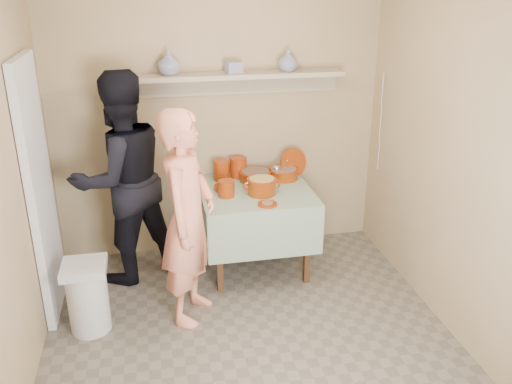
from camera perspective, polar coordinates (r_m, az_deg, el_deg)
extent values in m
plane|color=#665E50|center=(4.01, 0.03, -16.93)|extent=(3.50, 3.50, 0.00)
cube|color=silver|center=(4.37, -21.74, 0.00)|extent=(0.06, 0.70, 2.00)
cylinder|color=maroon|center=(4.94, -3.66, 2.28)|extent=(0.14, 0.14, 0.19)
cylinder|color=maroon|center=(5.02, -1.87, 2.62)|extent=(0.16, 0.16, 0.19)
cylinder|color=maroon|center=(4.58, -3.15, 0.36)|extent=(0.14, 0.14, 0.14)
cylinder|color=maroon|center=(4.74, -3.53, 0.47)|extent=(0.15, 0.15, 0.05)
cylinder|color=maroon|center=(5.06, 3.95, 3.08)|extent=(0.29, 0.16, 0.27)
imported|color=navy|center=(4.87, 3.38, 13.64)|extent=(0.22, 0.22, 0.19)
imported|color=navy|center=(4.74, -9.16, 13.30)|extent=(0.28, 0.28, 0.21)
cube|color=navy|center=(4.78, -2.35, 12.96)|extent=(0.16, 0.13, 0.10)
imported|color=#ED8666|center=(4.05, -7.16, -2.79)|extent=(0.61, 0.72, 1.66)
imported|color=black|center=(4.69, -13.96, 1.32)|extent=(1.11, 1.02, 1.83)
cube|color=tan|center=(5.01, -4.02, 7.86)|extent=(3.00, 0.02, 2.60)
cube|color=tan|center=(1.89, 11.35, -18.90)|extent=(3.00, 0.02, 2.60)
cube|color=tan|center=(3.92, 22.22, 2.19)|extent=(0.02, 3.50, 2.60)
cube|color=#4C2D16|center=(4.54, -3.87, -6.54)|extent=(0.05, 0.05, 0.71)
cube|color=#4C2D16|center=(4.68, 5.43, -5.64)|extent=(0.05, 0.05, 0.71)
cube|color=#4C2D16|center=(5.21, -5.01, -2.61)|extent=(0.05, 0.05, 0.71)
cube|color=#4C2D16|center=(5.34, 3.11, -1.94)|extent=(0.05, 0.05, 0.71)
cube|color=#4C2D16|center=(4.77, -0.09, -0.01)|extent=(0.90, 0.90, 0.04)
cube|color=#1E5932|center=(4.76, -0.09, 0.26)|extent=(0.96, 0.96, 0.01)
cube|color=#1E5932|center=(4.42, 1.14, -4.59)|extent=(0.96, 0.01, 0.44)
cube|color=#1E5932|center=(5.28, -1.11, -0.01)|extent=(0.96, 0.01, 0.44)
cube|color=#1E5932|center=(4.78, -5.74, -2.55)|extent=(0.01, 0.96, 0.44)
cube|color=#1E5932|center=(4.96, 5.37, -1.64)|extent=(0.01, 0.96, 0.44)
cylinder|color=#692101|center=(4.93, -0.09, 1.70)|extent=(0.28, 0.28, 0.09)
cylinder|color=maroon|center=(4.91, -0.09, 2.15)|extent=(0.30, 0.30, 0.01)
cylinder|color=brown|center=(4.92, -0.09, 1.97)|extent=(0.25, 0.25, 0.05)
cylinder|color=#692101|center=(4.99, 2.92, 1.92)|extent=(0.26, 0.26, 0.09)
cylinder|color=maroon|center=(4.97, 2.93, 2.37)|extent=(0.28, 0.28, 0.01)
cylinder|color=#8C6B54|center=(4.98, 2.93, 2.19)|extent=(0.23, 0.23, 0.05)
cylinder|color=silver|center=(4.82, 2.98, 2.87)|extent=(0.01, 0.22, 0.16)
sphere|color=silver|center=(4.95, 2.17, 2.47)|extent=(0.07, 0.07, 0.07)
cylinder|color=#692101|center=(4.63, 0.61, 0.60)|extent=(0.24, 0.24, 0.14)
cylinder|color=maroon|center=(4.60, 0.61, 1.34)|extent=(0.25, 0.25, 0.01)
cylinder|color=tan|center=(4.61, 0.61, 1.17)|extent=(0.21, 0.21, 0.05)
torus|color=maroon|center=(4.60, -0.85, 0.57)|extent=(0.09, 0.02, 0.09)
torus|color=maroon|center=(4.65, 2.06, 0.79)|extent=(0.09, 0.02, 0.09)
cylinder|color=maroon|center=(4.43, 1.22, -1.28)|extent=(0.16, 0.16, 0.02)
cylinder|color=#8C6B54|center=(4.42, 1.22, -1.15)|extent=(0.09, 0.09, 0.01)
cube|color=tan|center=(4.82, -1.51, 12.21)|extent=(1.80, 0.25, 0.04)
cube|color=tan|center=(4.95, -1.74, 11.30)|extent=(1.80, 0.02, 0.18)
cylinder|color=silver|center=(4.32, -17.23, -10.86)|extent=(0.30, 0.30, 0.50)
cube|color=silver|center=(4.17, -17.67, -7.62)|extent=(0.32, 0.32, 0.06)
cylinder|color=silver|center=(5.11, 13.18, 10.50)|extent=(0.01, 0.01, 0.30)
cylinder|color=silver|center=(5.15, 12.98, 7.19)|extent=(0.01, 0.01, 0.30)
cylinder|color=silver|center=(5.22, 12.79, 3.96)|extent=(0.01, 0.01, 0.30)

